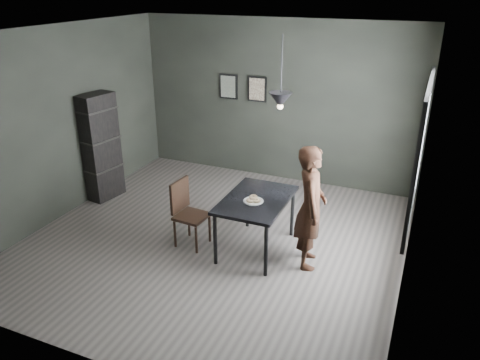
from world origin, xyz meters
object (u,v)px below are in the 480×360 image
at_px(cafe_table, 256,204).
at_px(wood_chair, 186,209).
at_px(woman, 311,207).
at_px(white_plate, 253,202).
at_px(pendant_lamp, 280,100).
at_px(shelf_unit, 101,147).

height_order(cafe_table, wood_chair, wood_chair).
bearing_deg(woman, white_plate, 77.87).
height_order(white_plate, woman, woman).
bearing_deg(pendant_lamp, cafe_table, -158.20).
relative_size(cafe_table, woman, 0.75).
bearing_deg(wood_chair, white_plate, 11.72).
bearing_deg(shelf_unit, white_plate, -3.80).
height_order(white_plate, pendant_lamp, pendant_lamp).
distance_m(woman, wood_chair, 1.69).
relative_size(woman, pendant_lamp, 1.84).
bearing_deg(white_plate, shelf_unit, 166.82).
distance_m(wood_chair, shelf_unit, 2.18).
bearing_deg(wood_chair, woman, 10.23).
distance_m(white_plate, woman, 0.74).
height_order(white_plate, shelf_unit, shelf_unit).
xyz_separation_m(cafe_table, pendant_lamp, (0.25, 0.10, 1.38)).
relative_size(woman, wood_chair, 1.73).
height_order(woman, wood_chair, woman).
bearing_deg(white_plate, pendant_lamp, 40.21).
bearing_deg(woman, pendant_lamp, 55.76).
xyz_separation_m(wood_chair, pendant_lamp, (1.17, 0.32, 1.53)).
xyz_separation_m(shelf_unit, pendant_lamp, (3.17, -0.48, 1.18)).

